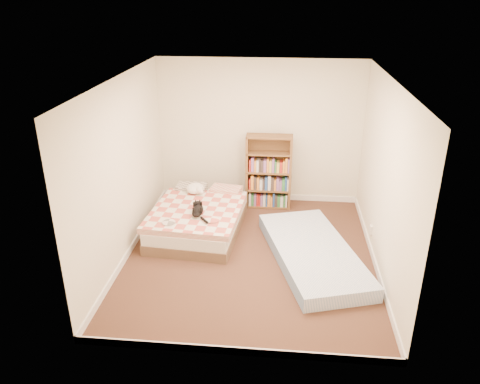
# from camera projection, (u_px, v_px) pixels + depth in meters

# --- Properties ---
(room) EXTENTS (3.51, 4.01, 2.51)m
(room) POSITION_uv_depth(u_px,v_px,m) (251.00, 178.00, 6.25)
(room) COLOR #41261B
(room) RESTS_ON ground
(bed) EXTENTS (1.44, 1.90, 0.48)m
(bed) POSITION_uv_depth(u_px,v_px,m) (199.00, 217.00, 7.36)
(bed) COLOR brown
(bed) RESTS_ON room
(bookshelf) EXTENTS (0.78, 0.26, 1.29)m
(bookshelf) POSITION_uv_depth(u_px,v_px,m) (268.00, 179.00, 8.08)
(bookshelf) COLOR brown
(bookshelf) RESTS_ON room
(floor_mattress) EXTENTS (1.63, 2.45, 0.20)m
(floor_mattress) POSITION_uv_depth(u_px,v_px,m) (313.00, 253.00, 6.60)
(floor_mattress) COLOR #7597C4
(floor_mattress) RESTS_ON room
(black_cat) EXTENTS (0.24, 0.62, 0.14)m
(black_cat) POSITION_uv_depth(u_px,v_px,m) (198.00, 210.00, 6.98)
(black_cat) COLOR black
(black_cat) RESTS_ON bed
(white_dog) EXTENTS (0.32, 0.33, 0.15)m
(white_dog) POSITION_uv_depth(u_px,v_px,m) (196.00, 189.00, 7.67)
(white_dog) COLOR white
(white_dog) RESTS_ON bed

